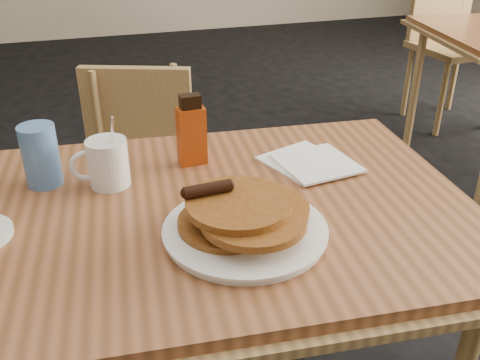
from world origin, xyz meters
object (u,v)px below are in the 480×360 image
chair_main_far (146,170)px  coffee_mug (107,162)px  syrup_bottle (191,132)px  main_table (201,223)px  chair_neighbor_far (449,26)px  pancake_plate (245,222)px  blue_tumbler (41,155)px

chair_main_far → coffee_mug: bearing=-84.4°
coffee_mug → syrup_bottle: bearing=30.1°
chair_main_far → coffee_mug: size_ratio=4.85×
syrup_bottle → coffee_mug: bearing=-168.5°
chair_main_far → syrup_bottle: bearing=-62.7°
main_table → chair_main_far: bearing=92.0°
chair_neighbor_far → syrup_bottle: (-2.05, -1.70, 0.23)m
main_table → coffee_mug: 0.26m
chair_neighbor_far → pancake_plate: (-2.03, -2.04, 0.18)m
main_table → chair_main_far: chair_main_far is taller
main_table → blue_tumbler: 0.39m
syrup_bottle → chair_main_far: bearing=94.2°
chair_main_far → pancake_plate: bearing=-63.8°
syrup_bottle → chair_neighbor_far: bearing=37.1°
coffee_mug → blue_tumbler: (-0.14, 0.05, 0.01)m
chair_main_far → chair_neighbor_far: chair_neighbor_far is taller
coffee_mug → syrup_bottle: (0.21, 0.05, 0.02)m
main_table → chair_neighbor_far: bearing=42.4°
chair_neighbor_far → coffee_mug: 2.86m
main_table → blue_tumbler: blue_tumbler is taller
main_table → coffee_mug: bearing=137.6°
coffee_mug → syrup_bottle: 0.22m
main_table → chair_neighbor_far: size_ratio=1.27×
chair_neighbor_far → main_table: bearing=-141.1°
chair_neighbor_far → blue_tumbler: (-2.40, -1.70, 0.22)m
coffee_mug → chair_neighbor_far: bearing=53.8°
chair_main_far → pancake_plate: (0.08, -0.84, 0.29)m
blue_tumbler → pancake_plate: bearing=-42.6°
chair_main_far → blue_tumbler: 0.67m
coffee_mug → pancake_plate: bearing=-35.4°
main_table → syrup_bottle: (0.03, 0.21, 0.12)m
main_table → blue_tumbler: bearing=146.3°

